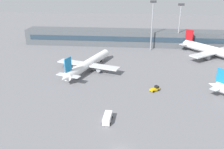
# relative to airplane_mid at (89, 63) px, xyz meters

# --- Properties ---
(ground_plane) EXTENTS (400.00, 400.00, 0.00)m
(ground_plane) POSITION_rel_airplane_mid_xyz_m (16.98, -11.99, -3.06)
(ground_plane) COLOR slate
(terminal_building) EXTENTS (125.10, 12.13, 9.00)m
(terminal_building) POSITION_rel_airplane_mid_xyz_m (16.98, 44.15, 1.44)
(terminal_building) COLOR #4C5156
(terminal_building) RESTS_ON ground_plane
(airplane_mid) EXTENTS (28.14, 39.45, 10.03)m
(airplane_mid) POSITION_rel_airplane_mid_xyz_m (0.00, 0.00, 0.00)
(airplane_mid) COLOR white
(airplane_mid) RESTS_ON ground_plane
(airplane_far) EXTENTS (32.46, 38.21, 11.46)m
(airplane_far) POSITION_rel_airplane_mid_xyz_m (59.76, 21.91, 0.43)
(airplane_far) COLOR white
(airplane_far) RESTS_ON ground_plane
(baggage_tug_yellow) EXTENTS (3.75, 3.42, 1.75)m
(baggage_tug_yellow) POSITION_rel_airplane_mid_xyz_m (26.94, -18.44, -2.26)
(baggage_tug_yellow) COLOR #F2B20C
(baggage_tug_yellow) RESTS_ON ground_plane
(service_van_white) EXTENTS (2.52, 5.29, 2.08)m
(service_van_white) POSITION_rel_airplane_mid_xyz_m (12.46, -39.40, -1.95)
(service_van_white) COLOR white
(service_van_white) RESTS_ON ground_plane
(floodlight_tower_west) EXTENTS (3.20, 0.80, 26.46)m
(floodlight_tower_west) POSITION_rel_airplane_mid_xyz_m (28.07, 34.58, 12.20)
(floodlight_tower_west) COLOR gray
(floodlight_tower_west) RESTS_ON ground_plane
(floodlight_tower_east) EXTENTS (3.20, 0.80, 24.78)m
(floodlight_tower_east) POSITION_rel_airplane_mid_xyz_m (43.13, 38.63, 11.33)
(floodlight_tower_east) COLOR gray
(floodlight_tower_east) RESTS_ON ground_plane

